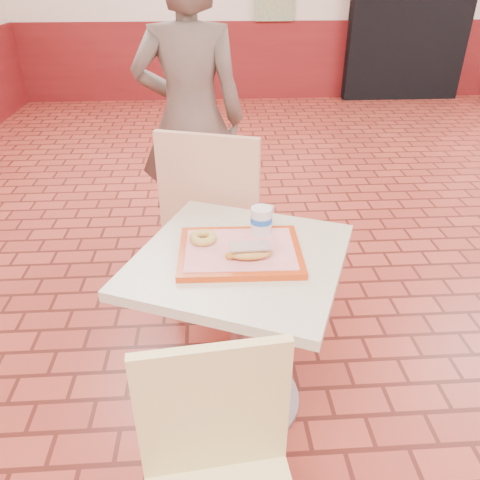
{
  "coord_description": "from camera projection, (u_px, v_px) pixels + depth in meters",
  "views": [
    {
      "loc": [
        -1.47,
        -1.74,
        1.6
      ],
      "look_at": [
        -1.38,
        -0.35,
        0.79
      ],
      "focal_mm": 35.0,
      "sensor_mm": 36.0,
      "label": 1
    }
  ],
  "objects": [
    {
      "name": "customer",
      "position": [
        191.0,
        120.0,
        2.65
      ],
      "size": [
        0.63,
        0.41,
        1.71
      ],
      "primitive_type": "imported",
      "rotation": [
        0.0,
        0.0,
        3.13
      ],
      "color": "#5E5349",
      "rests_on": "ground"
    },
    {
      "name": "main_table",
      "position": [
        240.0,
        309.0,
        1.75
      ],
      "size": [
        0.7,
        0.7,
        0.73
      ],
      "rotation": [
        0.0,
        0.0,
        -0.39
      ],
      "color": "beige",
      "rests_on": "ground"
    },
    {
      "name": "long_john_donut",
      "position": [
        249.0,
        252.0,
        1.56
      ],
      "size": [
        0.16,
        0.08,
        0.05
      ],
      "rotation": [
        0.0,
        0.0,
        0.03
      ],
      "color": "#C58A39",
      "rests_on": "serving_tray"
    },
    {
      "name": "chair_main_back",
      "position": [
        217.0,
        216.0,
        2.27
      ],
      "size": [
        0.58,
        0.58,
        1.0
      ],
      "rotation": [
        0.0,
        0.0,
        2.83
      ],
      "color": "#E0AC86",
      "rests_on": "ground"
    },
    {
      "name": "ring_donut",
      "position": [
        203.0,
        238.0,
        1.66
      ],
      "size": [
        0.12,
        0.12,
        0.03
      ],
      "primitive_type": "torus",
      "rotation": [
        0.0,
        0.0,
        -0.28
      ],
      "color": "gold",
      "rests_on": "serving_tray"
    },
    {
      "name": "paper_cup",
      "position": [
        261.0,
        220.0,
        1.69
      ],
      "size": [
        0.08,
        0.08,
        0.1
      ],
      "rotation": [
        0.0,
        0.0,
        0.24
      ],
      "color": "silver",
      "rests_on": "serving_tray"
    },
    {
      "name": "corridor_doorway",
      "position": [
        411.0,
        12.0,
        6.1
      ],
      "size": [
        1.6,
        0.22,
        2.2
      ],
      "primitive_type": "cube",
      "color": "black",
      "rests_on": "ground"
    },
    {
      "name": "serving_tray",
      "position": [
        240.0,
        252.0,
        1.63
      ],
      "size": [
        0.42,
        0.33,
        0.03
      ],
      "rotation": [
        0.0,
        0.0,
        -0.02
      ],
      "color": "#B6360D",
      "rests_on": "main_table"
    }
  ]
}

